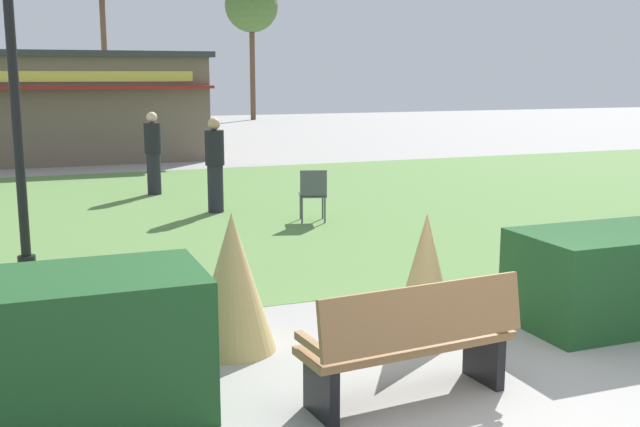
{
  "coord_description": "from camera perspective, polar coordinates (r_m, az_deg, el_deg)",
  "views": [
    {
      "loc": [
        -3.18,
        -4.27,
        2.45
      ],
      "look_at": [
        -0.24,
        3.36,
        0.94
      ],
      "focal_mm": 42.7,
      "sensor_mm": 36.0,
      "label": 1
    }
  ],
  "objects": [
    {
      "name": "ground_plane",
      "position": [
        5.86,
        14.59,
        -14.64
      ],
      "size": [
        80.0,
        80.0,
        0.0
      ],
      "primitive_type": "plane",
      "color": "#999691"
    },
    {
      "name": "lawn_patch",
      "position": [
        14.07,
        -7.7,
        0.34
      ],
      "size": [
        36.0,
        12.0,
        0.01
      ],
      "primitive_type": "cube",
      "color": "#5B8442",
      "rests_on": "ground_plane"
    },
    {
      "name": "park_bench",
      "position": [
        5.8,
        6.94,
        -9.49
      ],
      "size": [
        1.74,
        0.67,
        0.95
      ],
      "color": "olive",
      "rests_on": "ground_plane"
    },
    {
      "name": "hedge_left",
      "position": [
        5.8,
        -20.42,
        -9.65
      ],
      "size": [
        2.35,
        1.1,
        1.05
      ],
      "primitive_type": "cube",
      "color": "#1E4C23",
      "rests_on": "ground_plane"
    },
    {
      "name": "ornamental_grass_behind_left",
      "position": [
        6.82,
        -6.56,
        -5.13
      ],
      "size": [
        0.76,
        0.76,
        1.26
      ],
      "primitive_type": "cone",
      "color": "tan",
      "rests_on": "ground_plane"
    },
    {
      "name": "ornamental_grass_behind_right",
      "position": [
        7.12,
        7.92,
        -4.72
      ],
      "size": [
        0.62,
        0.62,
        1.2
      ],
      "primitive_type": "cone",
      "color": "tan",
      "rests_on": "ground_plane"
    },
    {
      "name": "lamppost_mid",
      "position": [
        9.99,
        -22.07,
        10.63
      ],
      "size": [
        0.36,
        0.36,
        4.15
      ],
      "color": "black",
      "rests_on": "ground_plane"
    },
    {
      "name": "food_kiosk",
      "position": [
        23.63,
        -21.08,
        7.54
      ],
      "size": [
        9.91,
        5.25,
        3.06
      ],
      "color": "#6B5B4C",
      "rests_on": "ground_plane"
    },
    {
      "name": "cafe_chair_east",
      "position": [
        12.63,
        -0.53,
        1.69
      ],
      "size": [
        0.54,
        0.54,
        0.89
      ],
      "color": "#4C5156",
      "rests_on": "ground_plane"
    },
    {
      "name": "person_strolling",
      "position": [
        15.9,
        -12.4,
        4.47
      ],
      "size": [
        0.34,
        0.34,
        1.69
      ],
      "rotation": [
        0.0,
        0.0,
        3.63
      ],
      "color": "#23232D",
      "rests_on": "ground_plane"
    },
    {
      "name": "person_standing",
      "position": [
        13.64,
        -7.88,
        3.66
      ],
      "size": [
        0.34,
        0.34,
        1.69
      ],
      "rotation": [
        0.0,
        0.0,
        5.57
      ],
      "color": "#23232D",
      "rests_on": "ground_plane"
    },
    {
      "name": "tree_right_bg",
      "position": [
        41.41,
        -5.15,
        15.21
      ],
      "size": [
        2.8,
        2.8,
        7.37
      ],
      "color": "brown",
      "rests_on": "ground_plane"
    }
  ]
}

